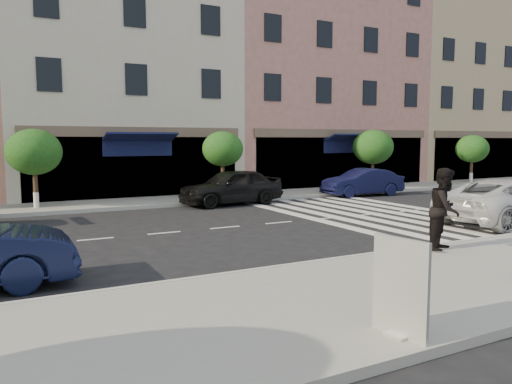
% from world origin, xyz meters
% --- Properties ---
extents(ground, '(120.00, 120.00, 0.00)m').
position_xyz_m(ground, '(0.00, 0.00, 0.00)').
color(ground, black).
rests_on(ground, ground).
extents(sidewalk_near, '(60.00, 4.50, 0.15)m').
position_xyz_m(sidewalk_near, '(0.00, -3.75, 0.07)').
color(sidewalk_near, gray).
rests_on(sidewalk_near, ground).
extents(sidewalk_far, '(60.00, 3.00, 0.15)m').
position_xyz_m(sidewalk_far, '(0.00, 11.00, 0.07)').
color(sidewalk_far, gray).
rests_on(sidewalk_far, ground).
extents(building_centre, '(11.00, 9.00, 11.00)m').
position_xyz_m(building_centre, '(-0.50, 17.00, 5.50)').
color(building_centre, beige).
rests_on(building_centre, ground).
extents(building_east_mid, '(13.00, 9.00, 13.00)m').
position_xyz_m(building_east_mid, '(11.50, 17.00, 6.50)').
color(building_east_mid, tan).
rests_on(building_east_mid, ground).
extents(building_east_far, '(12.00, 9.00, 12.00)m').
position_xyz_m(building_east_far, '(24.00, 17.00, 6.00)').
color(building_east_far, tan).
rests_on(building_east_far, ground).
extents(street_tree_wb, '(2.10, 2.10, 3.06)m').
position_xyz_m(street_tree_wb, '(-5.00, 10.80, 2.31)').
color(street_tree_wb, '#473323').
rests_on(street_tree_wb, sidewalk_far).
extents(street_tree_c, '(1.90, 1.90, 3.04)m').
position_xyz_m(street_tree_c, '(3.00, 10.80, 2.36)').
color(street_tree_c, '#473323').
rests_on(street_tree_c, sidewalk_far).
extents(street_tree_ea, '(2.20, 2.20, 3.19)m').
position_xyz_m(street_tree_ea, '(12.00, 10.80, 2.39)').
color(street_tree_ea, '#473323').
rests_on(street_tree_ea, sidewalk_far).
extents(street_tree_eb, '(2.00, 2.00, 2.94)m').
position_xyz_m(street_tree_eb, '(20.00, 10.80, 2.22)').
color(street_tree_eb, '#473323').
rests_on(street_tree_eb, sidewalk_far).
extents(walker, '(1.19, 1.09, 1.97)m').
position_xyz_m(walker, '(3.06, -2.00, 1.14)').
color(walker, black).
rests_on(walker, sidewalk_near).
extents(poster_board, '(0.35, 0.88, 1.35)m').
position_xyz_m(poster_board, '(-1.76, -5.50, 0.80)').
color(poster_board, beige).
rests_on(poster_board, sidewalk_near).
extents(car_near_right, '(5.38, 2.54, 1.49)m').
position_xyz_m(car_near_right, '(8.73, 0.23, 0.74)').
color(car_near_right, silver).
rests_on(car_near_right, ground).
extents(car_far_mid, '(4.73, 2.27, 1.56)m').
position_xyz_m(car_far_mid, '(2.63, 9.10, 0.78)').
color(car_far_mid, black).
rests_on(car_far_mid, ground).
extents(car_far_right, '(4.25, 1.83, 1.36)m').
position_xyz_m(car_far_right, '(9.87, 9.10, 0.68)').
color(car_far_right, black).
rests_on(car_far_right, ground).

